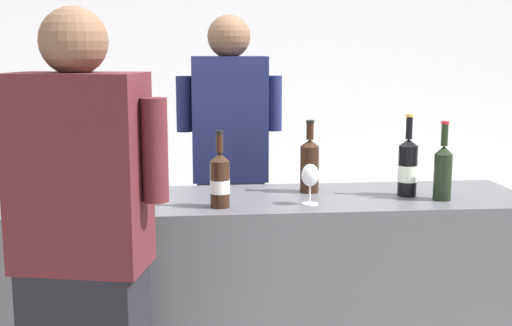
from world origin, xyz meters
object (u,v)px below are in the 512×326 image
Objects in this scene: wine_bottle_2 at (147,170)px; person_server at (230,187)px; wine_bottle_1 at (220,180)px; wine_bottle_3 at (408,167)px; wine_bottle_4 at (310,164)px; wine_bottle_7 at (112,169)px; wine_glass at (310,177)px; wine_bottle_0 at (30,167)px; person_guest at (85,285)px; ice_bucket at (12,179)px; wine_bottle_5 at (443,170)px.

person_server is (0.38, 0.65, -0.22)m from wine_bottle_2.
wine_bottle_1 is 0.85m from person_server.
wine_bottle_2 is 0.20× the size of person_server.
wine_bottle_3 is 0.20× the size of person_server.
person_server reaches higher than wine_bottle_4.
person_server is (0.54, 0.56, -0.21)m from wine_bottle_7.
wine_bottle_3 is at bearing 15.29° from wine_glass.
wine_bottle_0 is at bearing 167.12° from wine_bottle_2.
wine_bottle_4 reaches higher than wine_glass.
wine_bottle_0 is 0.96× the size of wine_bottle_2.
wine_bottle_4 is (0.70, 0.07, 0.00)m from wine_bottle_2.
person_guest is (-0.82, -0.53, -0.23)m from wine_glass.
wine_bottle_7 is 0.85m from wine_glass.
wine_bottle_1 is (0.80, -0.29, -0.01)m from wine_bottle_0.
wine_bottle_0 is 0.91m from person_guest.
wine_bottle_3 is 1.45× the size of ice_bucket.
wine_bottle_5 is at bearing -37.17° from wine_bottle_3.
wine_bottle_4 is 1.31× the size of ice_bucket.
wine_bottle_2 reaches higher than wine_bottle_7.
person_server reaches higher than ice_bucket.
wine_bottle_2 is 1.04× the size of wine_bottle_5.
wine_bottle_3 is 1.05× the size of wine_bottle_7.
person_server is 1.45m from person_guest.
wine_bottle_4 is at bearing 41.80° from person_guest.
wine_bottle_0 is 1.61m from wine_bottle_3.
person_server reaches higher than wine_bottle_0.
wine_bottle_7 reaches higher than wine_bottle_5.
wine_bottle_2 is at bearing 177.89° from wine_bottle_3.
ice_bucket is (-0.01, -0.25, -0.00)m from wine_bottle_0.
wine_glass is at bearing 1.77° from wine_bottle_1.
person_guest is (-0.86, -0.77, -0.25)m from wine_bottle_4.
person_guest is at bearing -138.20° from wine_bottle_4.
person_server is (-0.72, 0.69, -0.22)m from wine_bottle_3.
person_guest is (-1.26, -0.66, -0.24)m from wine_bottle_3.
wine_bottle_2 is 0.70m from wine_bottle_4.
ice_bucket is 1.21m from person_server.
wine_bottle_0 is 1.07× the size of wine_bottle_1.
wine_bottle_3 is 0.21× the size of person_guest.
wine_bottle_4 is (1.20, -0.04, 0.00)m from wine_bottle_0.
ice_bucket is (-1.17, 0.03, 0.01)m from wine_glass.
wine_bottle_2 is 1.11m from wine_bottle_3.
ice_bucket is at bearing -148.03° from wine_bottle_7.
wine_bottle_4 is (0.40, 0.25, 0.01)m from wine_bottle_1.
wine_bottle_1 is at bearing 48.97° from person_guest.
wine_bottle_2 is (0.50, -0.11, 0.00)m from wine_bottle_0.
wine_bottle_3 is 1.06× the size of wine_bottle_5.
wine_bottle_2 is 0.97× the size of wine_bottle_3.
wine_bottle_0 is 1.20m from wine_glass.
person_server is at bearing 31.15° from wine_bottle_0.
wine_glass is (-0.56, -0.03, -0.01)m from wine_bottle_5.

